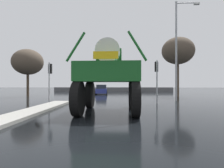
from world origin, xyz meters
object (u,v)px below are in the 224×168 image
traffic_signal_near_right (157,72)px  traffic_signal_near_left (50,74)px  oversize_sprayer (109,75)px  bare_tree_left (28,62)px  sedan_ahead (101,90)px  bare_tree_right (178,51)px  streetlight_near_right (178,46)px

traffic_signal_near_right → traffic_signal_near_left: bearing=180.0°
oversize_sprayer → bare_tree_left: (-11.18, 11.97, 2.34)m
sedan_ahead → bare_tree_left: size_ratio=0.69×
traffic_signal_near_right → bare_tree_left: bearing=153.7°
traffic_signal_near_right → bare_tree_left: 16.75m
sedan_ahead → bare_tree_right: 12.79m
oversize_sprayer → traffic_signal_near_right: oversize_sprayer is taller
sedan_ahead → traffic_signal_near_right: traffic_signal_near_right is taller
streetlight_near_right → traffic_signal_near_right: bearing=-141.4°
oversize_sprayer → traffic_signal_near_left: size_ratio=1.46×
bare_tree_left → bare_tree_right: (19.29, 0.35, 1.37)m
streetlight_near_right → bare_tree_right: 6.14m
traffic_signal_near_left → streetlight_near_right: size_ratio=0.37×
traffic_signal_near_left → streetlight_near_right: 11.97m
sedan_ahead → streetlight_near_right: size_ratio=0.45×
streetlight_near_right → sedan_ahead: bearing=126.3°
traffic_signal_near_left → bare_tree_right: size_ratio=0.46×
bare_tree_left → streetlight_near_right: bearing=-17.4°
streetlight_near_right → bare_tree_right: size_ratio=1.25×
oversize_sprayer → bare_tree_left: 16.54m
sedan_ahead → streetlight_near_right: (8.36, -11.38, 4.50)m
sedan_ahead → bare_tree_right: (10.31, -5.59, 5.11)m
bare_tree_right → streetlight_near_right: bearing=-108.6°
traffic_signal_near_left → bare_tree_right: bearing=29.9°
oversize_sprayer → sedan_ahead: size_ratio=1.20×
sedan_ahead → traffic_signal_near_right: bearing=-159.6°
oversize_sprayer → streetlight_near_right: (6.17, 6.53, 3.10)m
sedan_ahead → bare_tree_left: bare_tree_left is taller
oversize_sprayer → streetlight_near_right: bearing=-42.0°
bare_tree_left → traffic_signal_near_left: bearing=-51.6°
oversize_sprayer → traffic_signal_near_right: bearing=-37.8°
sedan_ahead → bare_tree_right: bare_tree_right is taller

